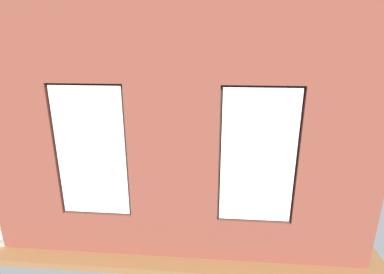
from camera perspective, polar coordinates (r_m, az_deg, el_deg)
ground_plane at (r=7.19m, az=-0.29°, el=-8.38°), size 6.23×6.01×0.10m
brick_wall_with_windows at (r=4.07m, az=-3.67°, el=-1.18°), size 5.63×0.30×3.59m
white_wall_right at (r=7.20m, az=-23.11°, el=5.75°), size 0.10×5.01×3.59m
couch_by_window at (r=5.30m, az=-4.07°, el=-13.97°), size 1.94×0.87×0.80m
couch_left at (r=6.72m, az=17.74°, el=-7.62°), size 0.88×1.74×0.80m
coffee_table at (r=6.75m, az=1.50°, el=-6.20°), size 1.59×0.85×0.42m
cup_ceramic at (r=6.64m, az=-2.69°, el=-5.76°), size 0.08×0.08×0.10m
candle_jar at (r=6.59m, az=2.48°, el=-5.90°), size 0.08×0.08×0.11m
table_plant_small at (r=6.68m, az=1.51°, el=-4.93°), size 0.14×0.14×0.22m
remote_gray at (r=6.84m, az=-0.11°, el=-5.35°), size 0.15×0.16×0.02m
remote_black at (r=6.85m, az=5.24°, el=-5.37°), size 0.12×0.17×0.02m
media_console at (r=8.11m, az=-17.63°, el=-3.81°), size 1.10×0.42×0.51m
tv_flatscreen at (r=7.90m, az=-18.07°, el=0.70°), size 1.14×0.20×0.82m
papasan_chair at (r=8.48m, az=-2.61°, el=-0.76°), size 1.02×1.02×0.66m
potted_plant_near_tv at (r=6.85m, az=-16.91°, el=-2.55°), size 0.85×0.94×1.29m
potted_plant_by_left_couch at (r=7.84m, az=12.87°, el=-3.56°), size 0.34×0.34×0.52m
potted_plant_corner_far_left at (r=5.20m, az=23.67°, el=-10.19°), size 1.04×1.03×1.46m
potted_plant_foreground_right at (r=9.21m, az=-12.73°, el=0.65°), size 0.45×0.45×0.76m
potted_plant_corner_near_left at (r=8.98m, az=15.47°, el=0.21°), size 0.71×0.69×1.16m
potted_plant_mid_room_small at (r=7.40m, az=9.21°, el=-4.15°), size 0.33×0.33×0.54m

